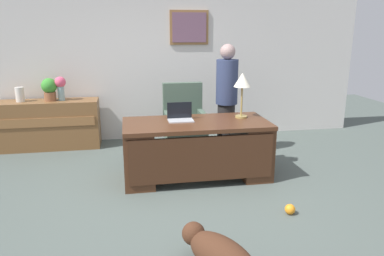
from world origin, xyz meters
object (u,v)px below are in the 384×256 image
armchair (184,124)px  person_standing (227,100)px  desk (197,148)px  laptop (180,116)px  desk_lamp (242,83)px  potted_plant (49,88)px  vase_empty (20,94)px  dog_toy_ball (290,209)px  vase_with_flowers (60,86)px  dog_lying (219,254)px  credenza (49,124)px

armchair → person_standing: person_standing is taller
desk → laptop: 0.46m
desk_lamp → potted_plant: desk_lamp is taller
desk → vase_empty: bearing=146.5°
vase_empty → dog_toy_ball: bearing=-40.6°
potted_plant → desk_lamp: bearing=-29.2°
laptop → desk_lamp: bearing=1.0°
person_standing → potted_plant: size_ratio=4.64×
desk → vase_with_flowers: size_ratio=4.86×
vase_empty → desk: bearing=-33.5°
armchair → vase_empty: armchair is taller
vase_with_flowers → dog_toy_ball: size_ratio=3.46×
dog_lying → dog_toy_ball: dog_lying is taller
desk_lamp → dog_toy_ball: desk_lamp is taller
dog_lying → dog_toy_ball: size_ratio=7.17×
desk → vase_with_flowers: bearing=138.7°
dog_lying → desk_lamp: 2.48m
dog_lying → desk_lamp: (0.82, 2.09, 1.05)m
person_standing → dog_toy_ball: person_standing is taller
dog_lying → vase_with_flowers: (-1.69, 3.59, 0.85)m
potted_plant → laptop: bearing=-39.1°
desk_lamp → dog_toy_ball: (0.15, -1.31, -1.15)m
potted_plant → vase_empty: bearing=180.0°
laptop → dog_toy_ball: (0.97, -1.29, -0.74)m
armchair → dog_lying: size_ratio=1.39×
credenza → desk_lamp: (2.74, -1.50, 0.81)m
person_standing → dog_lying: size_ratio=2.13×
dog_lying → dog_toy_ball: (0.96, 0.79, -0.10)m
armchair → potted_plant: potted_plant is taller
dog_lying → desk_lamp: bearing=68.7°
desk_lamp → dog_toy_ball: 1.75m
armchair → vase_empty: size_ratio=4.77×
desk → vase_with_flowers: 2.57m
laptop → dog_toy_ball: size_ratio=2.93×
dog_lying → laptop: (-0.00, 2.08, 0.64)m
desk → armchair: bearing=90.7°
credenza → dog_lying: size_ratio=2.01×
credenza → armchair: bearing=-18.5°
desk → dog_lying: size_ratio=2.35×
desk_lamp → dog_toy_ball: bearing=-83.5°
credenza → desk_lamp: desk_lamp is taller
dog_lying → vase_empty: 4.33m
credenza → potted_plant: size_ratio=4.38×
potted_plant → dog_toy_ball: 4.08m
laptop → desk_lamp: (0.82, 0.01, 0.40)m
vase_with_flowers → potted_plant: bearing=180.0°
person_standing → vase_with_flowers: person_standing is taller
armchair → laptop: armchair is taller
desk → vase_empty: (-2.49, 1.65, 0.48)m
armchair → desk: bearing=-89.3°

